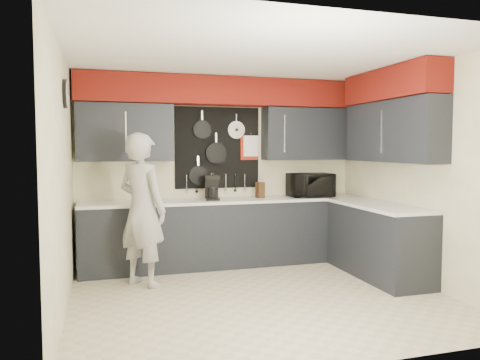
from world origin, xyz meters
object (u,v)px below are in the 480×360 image
object	(u,v)px
knife_block	(260,190)
person	(142,210)
microwave	(310,185)
coffee_maker	(213,187)
utensil_crock	(212,193)

from	to	relation	value
knife_block	person	distance (m)	1.81
microwave	coffee_maker	world-z (taller)	same
microwave	person	world-z (taller)	person
utensil_crock	coffee_maker	xyz separation A→B (m)	(-0.01, -0.08, 0.09)
coffee_maker	person	world-z (taller)	person
knife_block	utensil_crock	size ratio (longest dim) A/B	1.36
microwave	coffee_maker	size ratio (longest dim) A/B	1.81
microwave	knife_block	world-z (taller)	microwave
knife_block	utensil_crock	distance (m)	0.69
microwave	coffee_maker	distance (m)	1.44
microwave	coffee_maker	bearing A→B (deg)	-178.85
knife_block	person	world-z (taller)	person
coffee_maker	microwave	bearing A→B (deg)	13.17
microwave	utensil_crock	xyz separation A→B (m)	(-1.43, 0.09, -0.09)
coffee_maker	person	bearing A→B (deg)	-135.17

